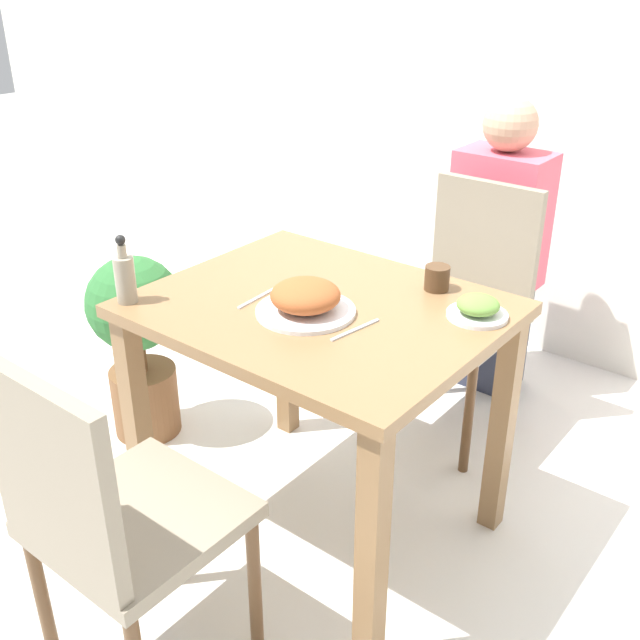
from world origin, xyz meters
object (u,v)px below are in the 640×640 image
Objects in this scene: side_plate at (478,308)px; person_figure at (496,251)px; chair_near at (108,514)px; food_plate at (305,299)px; drink_cup at (437,278)px; sauce_bottle at (125,277)px; chair_far at (466,296)px; potted_plant_left at (137,333)px.

side_plate is 0.14× the size of person_figure.
person_figure reaches higher than side_plate.
side_plate is at bearing -112.62° from chair_near.
food_plate is 0.23× the size of person_figure.
sauce_bottle reaches higher than drink_cup.
side_plate is at bearing -67.43° from person_figure.
chair_near is at bearing -101.68° from drink_cup.
chair_near reaches higher than side_plate.
food_plate is at bearing -92.60° from chair_far.
sauce_bottle is at bearing -136.06° from drink_cup.
person_figure is (0.41, 1.44, -0.26)m from sauce_bottle.
chair_near is 0.79× the size of person_figure.
chair_far is 0.90m from food_plate.
potted_plant_left is (-0.84, 0.07, -0.40)m from food_plate.
chair_far is 5.71× the size of side_plate.
food_plate is 1.38× the size of sauce_bottle.
person_figure reaches higher than drink_cup.
potted_plant_left is (-1.21, -0.19, -0.38)m from side_plate.
potted_plant_left is (-0.88, -0.78, -0.11)m from chair_far.
person_figure is (-0.39, 0.93, -0.21)m from side_plate.
side_plate is 0.23× the size of potted_plant_left.
person_figure is (-0.06, 0.34, 0.05)m from chair_far.
sauce_bottle is (-0.47, -1.10, 0.32)m from chair_far.
potted_plant_left is (-0.82, 0.73, -0.11)m from chair_near.
food_plate is 0.38× the size of potted_plant_left.
chair_far reaches higher than side_plate.
chair_far is at bearing -92.12° from chair_near.
chair_far is at bearing 119.21° from side_plate.
side_plate is at bearing -27.01° from drink_cup.
sauce_bottle is (-0.41, 0.42, 0.32)m from chair_near.
food_plate is at bearing -118.71° from drink_cup.
sauce_bottle reaches higher than chair_far.
person_figure is (-0.02, 1.19, -0.23)m from food_plate.
drink_cup reaches higher than side_plate.
chair_near is at bearing -112.62° from side_plate.
chair_near is at bearing -89.96° from person_figure.
drink_cup is (0.21, 1.01, 0.28)m from chair_near.
chair_near is at bearing -91.51° from food_plate.
chair_near is 0.72m from food_plate.
person_figure reaches higher than chair_near.
chair_far is 1.18m from potted_plant_left.
chair_near is 1.32× the size of potted_plant_left.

